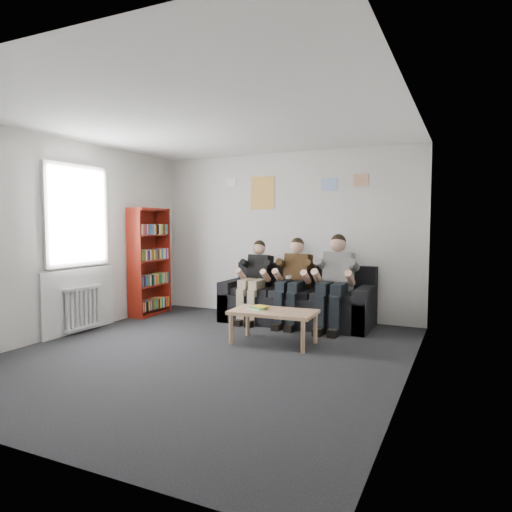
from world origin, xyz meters
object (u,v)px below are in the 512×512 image
at_px(person_middle, 293,282).
at_px(sofa, 297,302).
at_px(coffee_table, 273,314).
at_px(person_left, 255,281).
at_px(person_right, 334,282).
at_px(bookshelf, 150,262).

bearing_deg(person_middle, sofa, 93.04).
height_order(sofa, person_middle, person_middle).
bearing_deg(coffee_table, sofa, 96.18).
distance_m(sofa, person_left, 0.75).
height_order(coffee_table, person_right, person_right).
relative_size(sofa, person_middle, 1.73).
bearing_deg(bookshelf, person_left, 2.47).
height_order(bookshelf, person_right, bookshelf).
height_order(person_left, person_right, person_right).
relative_size(bookshelf, person_middle, 1.36).
height_order(sofa, bookshelf, bookshelf).
bearing_deg(person_right, sofa, 165.07).
height_order(coffee_table, person_middle, person_middle).
distance_m(coffee_table, person_left, 1.37).
distance_m(sofa, coffee_table, 1.31).
bearing_deg(person_middle, person_left, -177.26).
bearing_deg(coffee_table, person_middle, 97.32).
distance_m(bookshelf, person_middle, 2.50).
height_order(sofa, coffee_table, sofa).
xyz_separation_m(person_left, person_middle, (0.64, -0.00, 0.02)).
xyz_separation_m(bookshelf, person_middle, (2.48, 0.24, -0.23)).
bearing_deg(sofa, person_left, -162.56).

